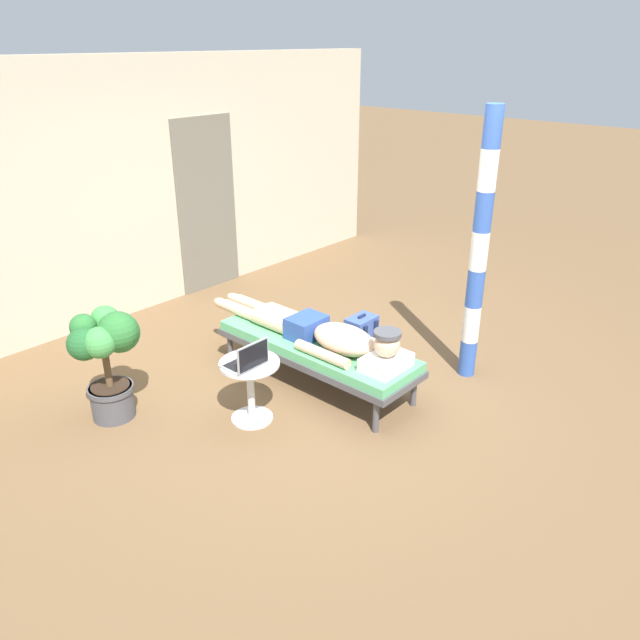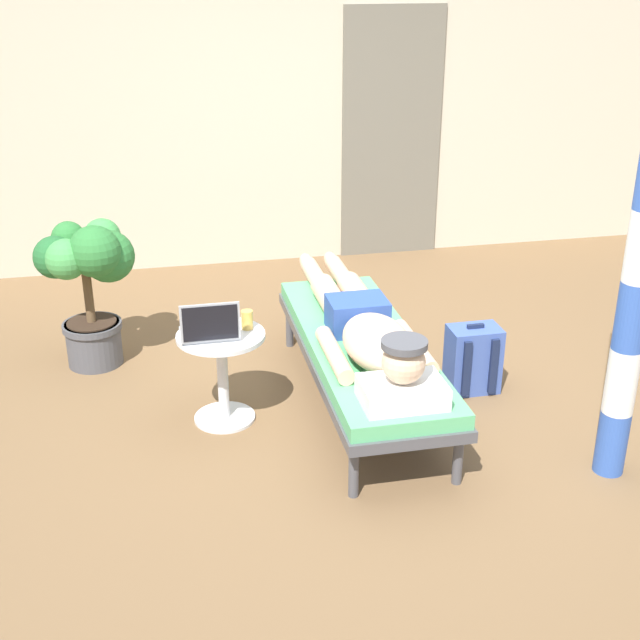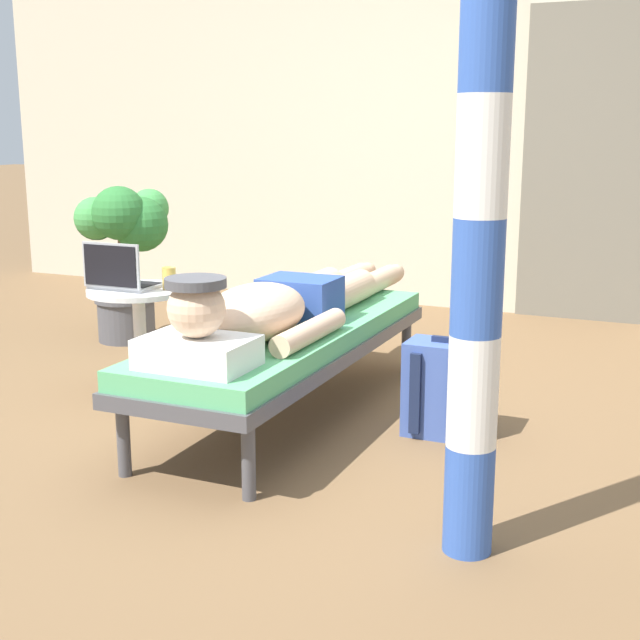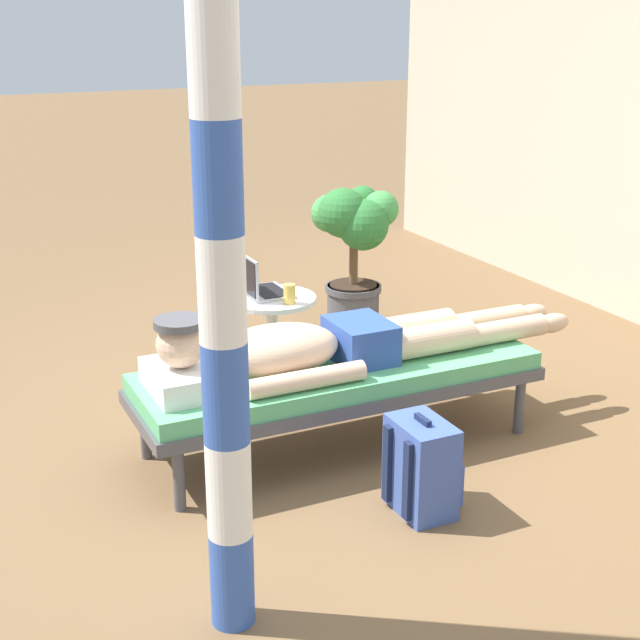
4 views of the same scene
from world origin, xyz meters
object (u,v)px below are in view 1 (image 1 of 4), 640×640
backpack (361,336)px  lounge_chair (316,348)px  laptop (248,360)px  drink_glass (260,348)px  porch_post (479,251)px  person_reclining (323,333)px  potted_plant (108,351)px  side_table (250,381)px

backpack → lounge_chair: bearing=-176.5°
laptop → drink_glass: bearing=23.4°
drink_glass → porch_post: bearing=-29.5°
person_reclining → potted_plant: potted_plant is taller
lounge_chair → person_reclining: size_ratio=0.89×
drink_glass → backpack: (1.33, 0.01, -0.38)m
side_table → laptop: 0.24m
side_table → backpack: 1.49m
drink_glass → potted_plant: 1.18m
drink_glass → potted_plant: potted_plant is taller
lounge_chair → potted_plant: bearing=150.6°
person_reclining → backpack: 0.77m
laptop → potted_plant: (-0.65, 0.90, 0.02)m
drink_glass → potted_plant: size_ratio=0.11×
lounge_chair → side_table: 0.79m
potted_plant → side_table: bearing=-50.3°
person_reclining → side_table: 0.81m
lounge_chair → backpack: bearing=3.5°
laptop → porch_post: bearing=-24.5°
laptop → potted_plant: 1.11m
potted_plant → backpack: bearing=-20.1°
potted_plant → porch_post: (2.54, -1.77, 0.58)m
drink_glass → backpack: drink_glass is taller
side_table → laptop: (-0.06, -0.05, 0.23)m
side_table → laptop: bearing=-139.5°
side_table → drink_glass: bearing=14.8°
side_table → backpack: side_table is taller
porch_post → side_table: bearing=153.5°
laptop → potted_plant: potted_plant is taller
potted_plant → drink_glass: bearing=-43.4°
lounge_chair → side_table: (-0.79, -0.01, 0.01)m
side_table → potted_plant: (-0.71, 0.85, 0.25)m
side_table → laptop: size_ratio=1.69×
porch_post → potted_plant: bearing=145.2°
potted_plant → lounge_chair: bearing=-29.4°
lounge_chair → potted_plant: 1.74m
person_reclining → drink_glass: bearing=169.7°
potted_plant → porch_post: size_ratio=0.39×
backpack → porch_post: bearing=-69.7°
person_reclining → potted_plant: 1.76m
potted_plant → porch_post: 3.15m
person_reclining → side_table: size_ratio=4.15×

